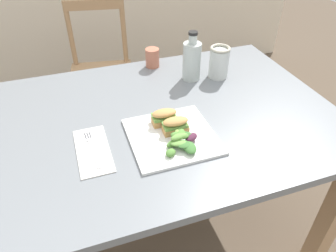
# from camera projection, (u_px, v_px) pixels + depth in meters

# --- Properties ---
(dining_table) EXTENTS (1.32, 0.92, 0.74)m
(dining_table) POSITION_uv_depth(u_px,v_px,m) (162.00, 139.00, 1.26)
(dining_table) COLOR slate
(dining_table) RESTS_ON ground
(chair_wooden_far) EXTENTS (0.47, 0.47, 0.87)m
(chair_wooden_far) POSITION_uv_depth(u_px,v_px,m) (101.00, 72.00, 2.07)
(chair_wooden_far) COLOR tan
(chair_wooden_far) RESTS_ON ground
(plate_lunch) EXTENTS (0.29, 0.29, 0.01)m
(plate_lunch) POSITION_uv_depth(u_px,v_px,m) (172.00, 136.00, 1.08)
(plate_lunch) COLOR white
(plate_lunch) RESTS_ON dining_table
(sandwich_half_front) EXTENTS (0.09, 0.06, 0.06)m
(sandwich_half_front) POSITION_uv_depth(u_px,v_px,m) (175.00, 125.00, 1.07)
(sandwich_half_front) COLOR tan
(sandwich_half_front) RESTS_ON plate_lunch
(sandwich_half_back) EXTENTS (0.09, 0.06, 0.06)m
(sandwich_half_back) POSITION_uv_depth(u_px,v_px,m) (164.00, 117.00, 1.11)
(sandwich_half_back) COLOR tan
(sandwich_half_back) RESTS_ON plate_lunch
(salad_mixed_greens) EXTENTS (0.14, 0.11, 0.04)m
(salad_mixed_greens) POSITION_uv_depth(u_px,v_px,m) (182.00, 141.00, 1.02)
(salad_mixed_greens) COLOR #518438
(salad_mixed_greens) RESTS_ON plate_lunch
(napkin_folded) EXTENTS (0.10, 0.24, 0.00)m
(napkin_folded) POSITION_uv_depth(u_px,v_px,m) (93.00, 150.00, 1.03)
(napkin_folded) COLOR silver
(napkin_folded) RESTS_ON dining_table
(fork_on_napkin) EXTENTS (0.03, 0.19, 0.00)m
(fork_on_napkin) POSITION_uv_depth(u_px,v_px,m) (92.00, 146.00, 1.04)
(fork_on_napkin) COLOR silver
(fork_on_napkin) RESTS_ON napkin_folded
(bottle_cold_brew) EXTENTS (0.08, 0.08, 0.21)m
(bottle_cold_brew) POSITION_uv_depth(u_px,v_px,m) (192.00, 63.00, 1.36)
(bottle_cold_brew) COLOR #472819
(bottle_cold_brew) RESTS_ON dining_table
(mason_jar_iced_tea) EXTENTS (0.09, 0.09, 0.14)m
(mason_jar_iced_tea) POSITION_uv_depth(u_px,v_px,m) (219.00, 64.00, 1.38)
(mason_jar_iced_tea) COLOR #995623
(mason_jar_iced_tea) RESTS_ON dining_table
(cup_extra_side) EXTENTS (0.06, 0.06, 0.09)m
(cup_extra_side) POSITION_uv_depth(u_px,v_px,m) (152.00, 58.00, 1.47)
(cup_extra_side) COLOR #B2664C
(cup_extra_side) RESTS_ON dining_table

